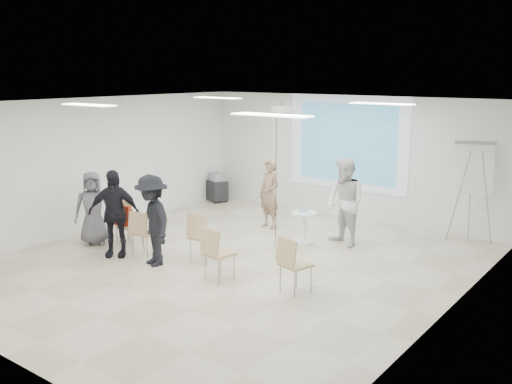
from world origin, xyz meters
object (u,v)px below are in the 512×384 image
Objects in this scene: player_right at (345,198)px; audience_left at (114,207)px; chair_far_left at (126,217)px; audience_mid at (152,214)px; player_left at (270,189)px; chair_center at (201,233)px; chair_left_inner at (142,230)px; chair_right_inner at (216,250)px; chair_left_mid at (128,224)px; av_cart at (217,188)px; laptop at (146,231)px; audience_outer at (93,204)px; chair_right_far at (292,260)px; pedestal_table at (304,225)px; flipchart_easel at (474,169)px.

player_right is 4.64m from audience_left.
audience_mid is (1.40, -0.57, 0.38)m from chair_far_left.
player_left is 2.84m from chair_center.
chair_left_inner is 0.98× the size of chair_right_inner.
player_left is 0.89× the size of player_right.
chair_left_inner reaches higher than chair_left_mid.
chair_left_mid is 0.95× the size of chair_left_inner.
chair_left_mid is (-1.37, -3.02, -0.39)m from player_left.
player_left is 1.87× the size of chair_center.
chair_right_inner is (2.65, -0.34, 0.04)m from chair_left_mid.
chair_far_left is at bearing 178.17° from chair_right_inner.
audience_mid reaches higher than chair_center.
av_cart is at bearing 138.66° from chair_right_inner.
laptop is at bearing 169.18° from audience_mid.
audience_mid reaches higher than av_cart.
chair_left_inner is at bearing -30.07° from chair_left_mid.
chair_right_far is at bearing -46.47° from audience_outer.
flipchart_easel is (2.79, 2.07, 1.21)m from pedestal_table.
audience_mid is at bearing -101.51° from player_right.
player_right is 2.15× the size of chair_right_far.
flipchart_easel reaches higher than audience_outer.
chair_far_left is 1.06× the size of chair_right_inner.
chair_right_far is (2.21, -0.25, -0.01)m from chair_center.
audience_mid is at bearing -154.37° from flipchart_easel.
chair_center is at bearing -98.51° from player_right.
pedestal_table is 0.73× the size of chair_left_inner.
audience_outer is at bearing -5.27° from laptop.
av_cart is at bearing -174.27° from player_right.
audience_mid is (-0.22, -3.42, 0.06)m from player_left.
audience_outer is at bearing -141.56° from pedestal_table.
av_cart reaches higher than laptop.
audience_mid is (1.15, -0.40, 0.46)m from chair_left_mid.
chair_far_left is (-1.61, -2.86, -0.31)m from player_left.
audience_outer is (-1.46, -0.03, 0.32)m from chair_left_inner.
player_left is 3.61m from chair_right_inner.
av_cart is (-0.59, 4.61, -0.49)m from audience_outer.
chair_left_inner is at bearing -158.70° from flipchart_easel.
flipchart_easel is (3.64, 4.35, 1.02)m from chair_center.
audience_left is 0.91× the size of flipchart_easel.
chair_left_inner reaches higher than pedestal_table.
player_left is 3.30m from chair_far_left.
chair_right_inner reaches higher than pedestal_table.
player_right is (0.77, 0.33, 0.64)m from pedestal_table.
audience_outer is (-4.82, -0.22, 0.30)m from chair_right_far.
chair_left_mid is at bearing -32.71° from audience_outer.
player_left is 3.70m from audience_left.
pedestal_table is 1.47m from player_left.
audience_outer reaches higher than av_cart.
player_right is at bearing -162.85° from flipchart_easel.
chair_center is at bearing -5.16° from chair_left_mid.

